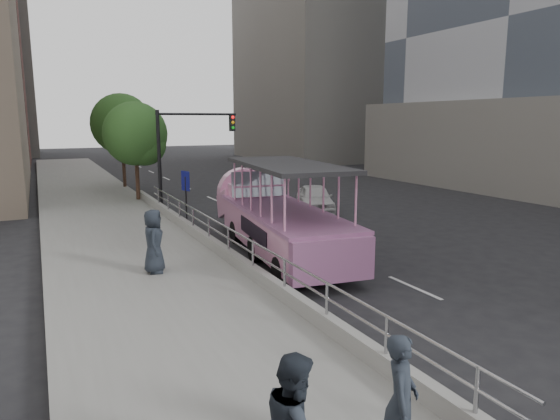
% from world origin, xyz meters
% --- Properties ---
extents(ground, '(160.00, 160.00, 0.00)m').
position_xyz_m(ground, '(0.00, 0.00, 0.00)').
color(ground, black).
extents(sidewalk, '(5.50, 80.00, 0.30)m').
position_xyz_m(sidewalk, '(-5.75, 10.00, 0.15)').
color(sidewalk, gray).
rests_on(sidewalk, ground).
extents(kerb_wall, '(0.24, 30.00, 0.36)m').
position_xyz_m(kerb_wall, '(-3.12, 2.00, 0.48)').
color(kerb_wall, gray).
rests_on(kerb_wall, sidewalk).
extents(guardrail, '(0.07, 22.00, 0.71)m').
position_xyz_m(guardrail, '(-3.12, 2.00, 1.14)').
color(guardrail, '#9D9DA1').
rests_on(guardrail, kerb_wall).
extents(duck_boat, '(3.61, 10.17, 3.31)m').
position_xyz_m(duck_boat, '(-0.82, 3.46, 1.23)').
color(duck_boat, black).
rests_on(duck_boat, ground).
extents(car, '(3.02, 4.41, 1.39)m').
position_xyz_m(car, '(4.48, 9.73, 0.70)').
color(car, silver).
rests_on(car, ground).
extents(pedestrian_near, '(0.76, 0.76, 1.78)m').
position_xyz_m(pedestrian_near, '(-4.46, -8.00, 1.19)').
color(pedestrian_near, '#212831').
rests_on(pedestrian_near, sidewalk).
extents(pedestrian_far, '(0.82, 1.04, 1.87)m').
position_xyz_m(pedestrian_far, '(-5.52, 1.72, 1.24)').
color(pedestrian_far, '#212831').
rests_on(pedestrian_far, sidewalk).
extents(parking_sign, '(0.21, 0.55, 2.58)m').
position_xyz_m(parking_sign, '(-2.78, 8.13, 1.64)').
color(parking_sign, black).
rests_on(parking_sign, ground).
extents(traffic_signal, '(4.20, 0.32, 5.20)m').
position_xyz_m(traffic_signal, '(-1.70, 12.50, 3.50)').
color(traffic_signal, black).
rests_on(traffic_signal, ground).
extents(street_tree_near, '(3.52, 3.52, 5.72)m').
position_xyz_m(street_tree_near, '(-3.30, 15.93, 3.82)').
color(street_tree_near, '#3C261B').
rests_on(street_tree_near, ground).
extents(street_tree_far, '(3.97, 3.97, 6.45)m').
position_xyz_m(street_tree_far, '(-3.10, 21.93, 4.31)').
color(street_tree_far, '#3C261B').
rests_on(street_tree_far, ground).
extents(midrise_stone_a, '(20.00, 20.00, 32.00)m').
position_xyz_m(midrise_stone_a, '(26.00, 42.00, 16.00)').
color(midrise_stone_a, slate).
rests_on(midrise_stone_a, ground).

